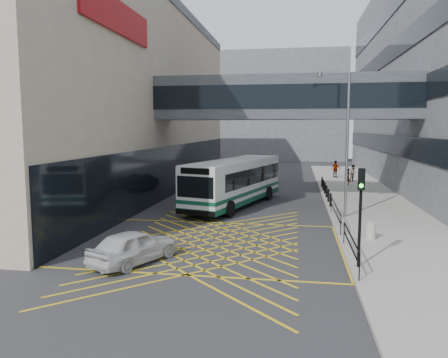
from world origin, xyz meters
The scene contains 18 objects.
ground centered at (0.00, 0.00, 0.00)m, with size 120.00×120.00×0.00m, color #333335.
building_whsmith centered at (-17.98, 16.00, 8.00)m, with size 24.17×42.00×16.00m.
building_far centered at (-2.00, 60.00, 9.00)m, with size 28.00×16.00×18.00m, color slate.
skybridge centered at (3.00, 12.00, 7.50)m, with size 20.00×4.10×3.00m.
pavement centered at (9.00, 15.00, 0.08)m, with size 6.00×54.00×0.16m, color #A19C93.
box_junction centered at (0.00, 0.00, 0.00)m, with size 12.00×9.00×0.01m.
bus centered at (-0.22, 10.20, 1.72)m, with size 5.66×11.76×3.22m.
car_white centered at (-2.45, -3.38, 0.69)m, with size 1.78×4.35×1.38m, color silver.
car_dark centered at (-2.39, 16.79, 0.70)m, with size 1.76×4.50×1.41m, color black.
car_silver centered at (0.05, 16.93, 0.69)m, with size 1.87×4.44×1.38m, color #9B9EA4.
traffic_light centered at (6.32, -3.03, 2.62)m, with size 0.28×0.45×3.79m.
street_lamp centered at (6.66, 6.73, 4.98)m, with size 1.93×0.40×8.46m.
litter_bin centered at (7.48, 1.49, 0.56)m, with size 0.46×0.46×0.80m, color #ADA89E.
kerb_railings centered at (6.15, 1.78, 0.88)m, with size 0.05×12.54×1.00m.
bollards centered at (6.25, 15.00, 0.61)m, with size 0.14×10.14×0.90m.
pedestrian_a centered at (8.61, 21.43, 0.94)m, with size 0.62×0.44×1.55m, color gray.
pedestrian_b centered at (9.52, 24.53, 0.98)m, with size 0.80×0.47×1.64m, color gray.
pedestrian_c centered at (8.08, 27.84, 1.06)m, with size 1.06×0.51×1.79m, color gray.
Camera 1 is at (3.92, -19.65, 5.42)m, focal length 35.00 mm.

